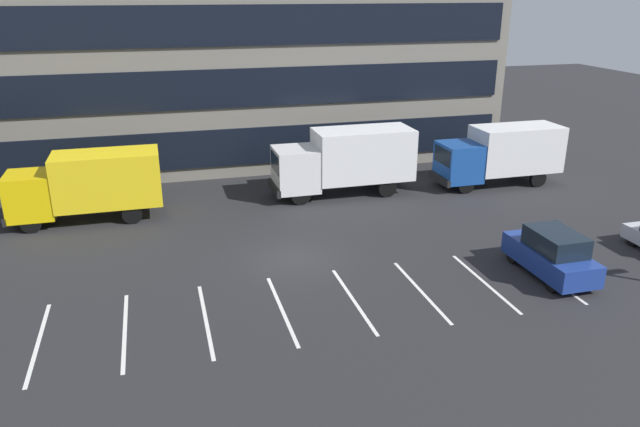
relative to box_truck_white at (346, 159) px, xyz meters
The scene contains 7 objects.
ground_plane 9.66m from the box_truck_white, 122.00° to the right, with size 120.00×120.00×0.00m, color #262628.
office_building 12.25m from the box_truck_white, 116.63° to the left, with size 35.47×10.25×14.40m.
lot_markings 13.49m from the box_truck_white, 112.01° to the right, with size 19.74×5.40×0.01m.
box_truck_white is the anchor object (origin of this frame).
box_truck_yellow_all 13.84m from the box_truck_white, behind, with size 7.53×2.49×3.49m.
box_truck_blue 9.56m from the box_truck_white, ahead, with size 7.59×2.51×3.52m.
suv_navy 13.43m from the box_truck_white, 68.29° to the right, with size 1.86×4.39×1.98m.
Camera 1 is at (-5.35, -24.08, 11.24)m, focal length 34.34 mm.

